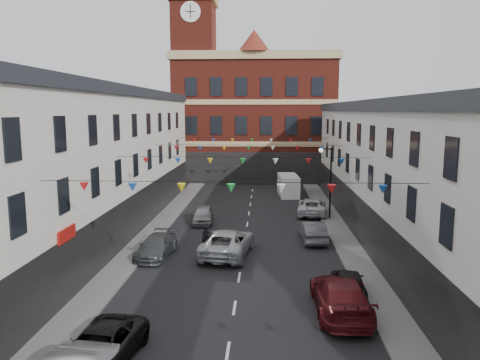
% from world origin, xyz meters
% --- Properties ---
extents(ground, '(160.00, 160.00, 0.00)m').
position_xyz_m(ground, '(0.00, 0.00, 0.00)').
color(ground, black).
rests_on(ground, ground).
extents(pavement_left, '(1.80, 64.00, 0.15)m').
position_xyz_m(pavement_left, '(-6.90, 2.00, 0.07)').
color(pavement_left, '#605E5B').
rests_on(pavement_left, ground).
extents(pavement_right, '(1.80, 64.00, 0.15)m').
position_xyz_m(pavement_right, '(6.90, 2.00, 0.07)').
color(pavement_right, '#605E5B').
rests_on(pavement_right, ground).
extents(terrace_left, '(8.40, 56.00, 10.70)m').
position_xyz_m(terrace_left, '(-11.78, 1.00, 5.35)').
color(terrace_left, silver).
rests_on(terrace_left, ground).
extents(terrace_right, '(8.40, 56.00, 9.70)m').
position_xyz_m(terrace_right, '(11.78, 1.00, 4.85)').
color(terrace_right, beige).
rests_on(terrace_right, ground).
extents(civic_building, '(20.60, 13.30, 18.50)m').
position_xyz_m(civic_building, '(0.00, 37.95, 8.14)').
color(civic_building, maroon).
rests_on(civic_building, ground).
extents(clock_tower, '(5.60, 5.60, 30.00)m').
position_xyz_m(clock_tower, '(-7.50, 35.00, 14.93)').
color(clock_tower, maroon).
rests_on(clock_tower, ground).
extents(distant_hill, '(40.00, 14.00, 10.00)m').
position_xyz_m(distant_hill, '(-4.00, 62.00, 5.00)').
color(distant_hill, '#324F25').
rests_on(distant_hill, ground).
extents(street_lamp, '(1.10, 0.36, 6.00)m').
position_xyz_m(street_lamp, '(6.55, 14.00, 3.90)').
color(street_lamp, black).
rests_on(street_lamp, ground).
extents(car_left_c, '(2.79, 5.00, 1.32)m').
position_xyz_m(car_left_c, '(-4.49, -9.13, 0.66)').
color(car_left_c, black).
rests_on(car_left_c, ground).
extents(car_left_d, '(2.22, 4.64, 1.31)m').
position_xyz_m(car_left_d, '(-5.36, 3.39, 0.65)').
color(car_left_d, '#3F4346').
rests_on(car_left_d, ground).
extents(car_left_e, '(1.90, 4.11, 1.36)m').
position_xyz_m(car_left_e, '(-3.60, 12.25, 0.68)').
color(car_left_e, gray).
rests_on(car_left_e, ground).
extents(car_right_c, '(2.35, 5.71, 1.65)m').
position_xyz_m(car_right_c, '(4.78, -4.30, 0.83)').
color(car_right_c, '#591116').
rests_on(car_right_c, ground).
extents(car_right_d, '(1.77, 3.95, 1.32)m').
position_xyz_m(car_right_d, '(5.50, -2.22, 0.66)').
color(car_right_d, black).
rests_on(car_right_d, ground).
extents(car_right_e, '(1.74, 4.42, 1.43)m').
position_xyz_m(car_right_e, '(4.71, 7.40, 0.72)').
color(car_right_e, '#52535B').
rests_on(car_right_e, ground).
extents(car_right_f, '(2.94, 5.45, 1.45)m').
position_xyz_m(car_right_f, '(5.50, 15.78, 0.73)').
color(car_right_f, silver).
rests_on(car_right_f, ground).
extents(moving_car, '(3.46, 6.20, 1.64)m').
position_xyz_m(moving_car, '(-0.96, 3.94, 0.82)').
color(moving_car, '#B9BDC1').
rests_on(moving_car, ground).
extents(white_van, '(2.21, 5.06, 2.19)m').
position_xyz_m(white_van, '(3.89, 24.93, 1.10)').
color(white_van, white).
rests_on(white_van, ground).
extents(pedestrian, '(0.65, 0.48, 1.64)m').
position_xyz_m(pedestrian, '(-2.41, 4.78, 0.82)').
color(pedestrian, black).
rests_on(pedestrian, ground).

